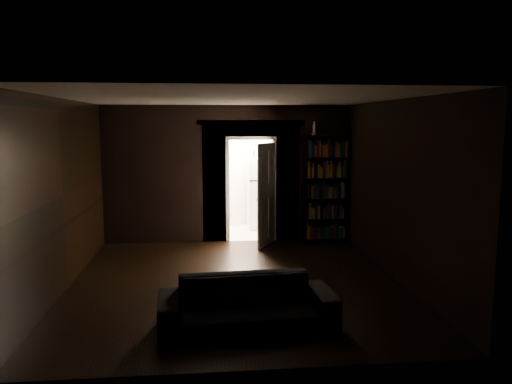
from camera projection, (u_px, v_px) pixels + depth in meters
ground at (235, 283)px, 7.67m from camera, size 5.50×5.50×0.00m
room_walls at (230, 168)px, 8.50m from camera, size 5.02×5.61×2.84m
kitchen_alcove at (247, 177)px, 11.37m from camera, size 2.20×1.80×2.60m
sofa at (247, 296)px, 5.93m from camera, size 2.14×1.04×0.80m
bookshelf at (325, 189)px, 10.23m from camera, size 0.96×0.59×2.20m
refrigerator at (264, 193)px, 11.62m from camera, size 0.78×0.72×1.65m
door at (266, 195)px, 9.93m from camera, size 0.45×0.77×2.05m
figurine at (314, 128)px, 10.01m from camera, size 0.12×0.12×0.27m
bottles at (265, 152)px, 11.51m from camera, size 0.56×0.31×0.24m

